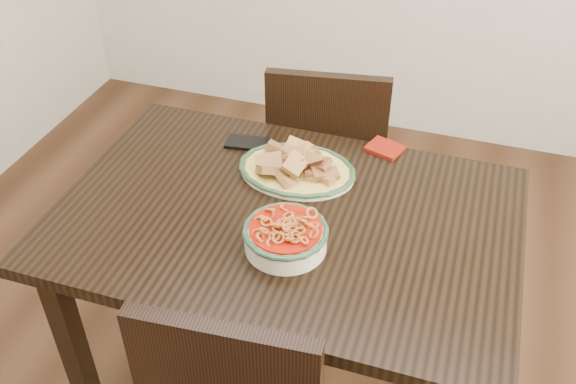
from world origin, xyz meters
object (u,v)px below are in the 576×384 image
(noodle_bowl, at_px, (286,234))
(smartphone, at_px, (248,143))
(fish_plate, at_px, (297,161))
(dining_table, at_px, (286,239))
(chair_far, at_px, (328,155))

(noodle_bowl, relative_size, smartphone, 1.60)
(fish_plate, xyz_separation_m, smartphone, (-0.19, 0.10, -0.04))
(dining_table, relative_size, noodle_bowl, 5.69)
(smartphone, bearing_deg, noodle_bowl, -64.87)
(chair_far, bearing_deg, noodle_bowl, 87.89)
(chair_far, distance_m, fish_plate, 0.56)
(fish_plate, distance_m, noodle_bowl, 0.32)
(dining_table, xyz_separation_m, smartphone, (-0.22, 0.28, 0.10))
(dining_table, bearing_deg, chair_far, 94.40)
(fish_plate, bearing_deg, noodle_bowl, -77.68)
(fish_plate, relative_size, noodle_bowl, 1.55)
(dining_table, xyz_separation_m, chair_far, (-0.05, 0.66, -0.16))
(fish_plate, bearing_deg, smartphone, 152.84)
(dining_table, distance_m, fish_plate, 0.23)
(dining_table, xyz_separation_m, noodle_bowl, (0.04, -0.13, 0.14))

